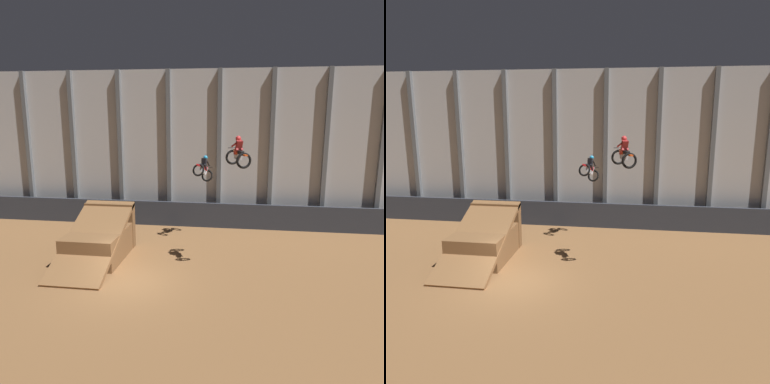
# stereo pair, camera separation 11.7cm
# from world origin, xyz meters

# --- Properties ---
(ground_plane) EXTENTS (60.00, 60.00, 0.00)m
(ground_plane) POSITION_xyz_m (0.00, 0.00, 0.00)
(ground_plane) COLOR brown
(arena_back_wall) EXTENTS (32.00, 0.40, 10.24)m
(arena_back_wall) POSITION_xyz_m (-0.00, 9.86, 5.12)
(arena_back_wall) COLOR silver
(arena_back_wall) RESTS_ON ground_plane
(lower_barrier) EXTENTS (31.36, 0.20, 1.65)m
(lower_barrier) POSITION_xyz_m (0.00, 8.80, 0.83)
(lower_barrier) COLOR #2D333D
(lower_barrier) RESTS_ON ground_plane
(dirt_ramp) EXTENTS (2.77, 5.71, 2.69)m
(dirt_ramp) POSITION_xyz_m (-2.39, 2.93, 0.90)
(dirt_ramp) COLOR brown
(dirt_ramp) RESTS_ON ground_plane
(rider_bike_left_air) EXTENTS (1.19, 1.81, 1.65)m
(rider_bike_left_air) POSITION_xyz_m (2.67, 6.66, 4.23)
(rider_bike_left_air) COLOR black
(rider_bike_right_air) EXTENTS (1.25, 1.77, 1.44)m
(rider_bike_right_air) POSITION_xyz_m (4.74, 2.48, 5.60)
(rider_bike_right_air) COLOR black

